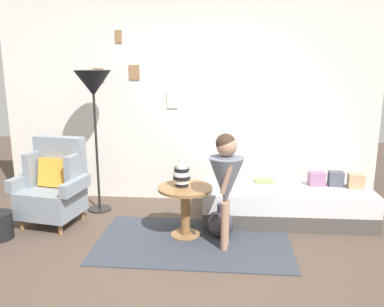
% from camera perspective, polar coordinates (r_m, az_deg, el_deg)
% --- Properties ---
extents(ground_plane, '(12.00, 12.00, 0.00)m').
position_cam_1_polar(ground_plane, '(3.70, -3.78, -16.34)').
color(ground_plane, '#4C3D33').
extents(gallery_wall, '(4.80, 0.12, 2.60)m').
position_cam_1_polar(gallery_wall, '(5.18, -0.69, 7.42)').
color(gallery_wall, silver).
rests_on(gallery_wall, ground).
extents(rug, '(1.97, 1.18, 0.01)m').
position_cam_1_polar(rug, '(4.20, 0.24, -12.42)').
color(rug, '#333842').
rests_on(rug, ground).
extents(armchair, '(0.83, 0.68, 0.97)m').
position_cam_1_polar(armchair, '(4.80, -19.03, -4.29)').
color(armchair, olive).
rests_on(armchair, ground).
extents(daybed, '(1.91, 0.82, 0.40)m').
position_cam_1_polar(daybed, '(4.82, 13.17, -6.84)').
color(daybed, '#4C4742').
rests_on(daybed, ground).
extents(pillow_head, '(0.18, 0.13, 0.16)m').
position_cam_1_polar(pillow_head, '(4.91, 22.29, -3.67)').
color(pillow_head, tan).
rests_on(pillow_head, daybed).
extents(pillow_mid, '(0.17, 0.12, 0.17)m').
position_cam_1_polar(pillow_mid, '(4.91, 19.78, -3.42)').
color(pillow_mid, '#474C56').
rests_on(pillow_mid, daybed).
extents(pillow_back, '(0.19, 0.14, 0.16)m').
position_cam_1_polar(pillow_back, '(4.86, 17.30, -3.47)').
color(pillow_back, gray).
rests_on(pillow_back, daybed).
extents(side_table, '(0.57, 0.57, 0.54)m').
position_cam_1_polar(side_table, '(4.20, -0.95, -6.77)').
color(side_table, olive).
rests_on(side_table, ground).
extents(vase_striped, '(0.18, 0.18, 0.30)m').
position_cam_1_polar(vase_striped, '(4.14, -1.47, -3.02)').
color(vase_striped, black).
rests_on(vase_striped, side_table).
extents(floor_lamp, '(0.43, 0.43, 1.70)m').
position_cam_1_polar(floor_lamp, '(4.85, -13.87, 8.97)').
color(floor_lamp, black).
rests_on(floor_lamp, ground).
extents(person_child, '(0.34, 0.34, 1.15)m').
position_cam_1_polar(person_child, '(3.83, 4.86, -3.25)').
color(person_child, '#A37A60').
rests_on(person_child, ground).
extents(book_on_daybed, '(0.23, 0.18, 0.03)m').
position_cam_1_polar(book_on_daybed, '(4.85, 10.13, -3.86)').
color(book_on_daybed, '#7AA958').
rests_on(book_on_daybed, daybed).
extents(demijohn_near, '(0.28, 0.28, 0.37)m').
position_cam_1_polar(demijohn_near, '(4.28, 4.09, -9.89)').
color(demijohn_near, '#332D38').
rests_on(demijohn_near, ground).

